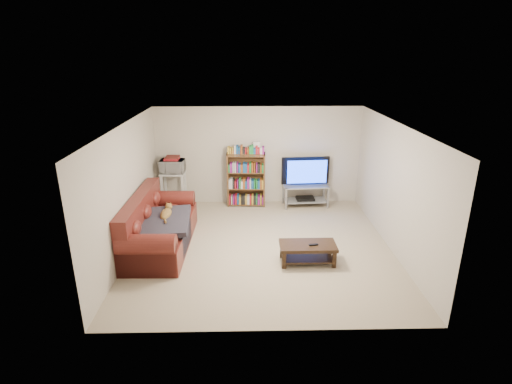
{
  "coord_description": "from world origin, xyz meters",
  "views": [
    {
      "loc": [
        -0.27,
        -7.03,
        3.64
      ],
      "look_at": [
        -0.1,
        0.4,
        1.0
      ],
      "focal_mm": 28.0,
      "sensor_mm": 36.0,
      "label": 1
    }
  ],
  "objects_px": {
    "coffee_table": "(308,250)",
    "tv_stand": "(305,192)",
    "bookshelf": "(246,179)",
    "sofa": "(157,229)"
  },
  "relations": [
    {
      "from": "coffee_table",
      "to": "tv_stand",
      "type": "relative_size",
      "value": 0.91
    },
    {
      "from": "tv_stand",
      "to": "bookshelf",
      "type": "bearing_deg",
      "value": 173.39
    },
    {
      "from": "tv_stand",
      "to": "bookshelf",
      "type": "relative_size",
      "value": 0.84
    },
    {
      "from": "sofa",
      "to": "tv_stand",
      "type": "distance_m",
      "value": 3.82
    },
    {
      "from": "coffee_table",
      "to": "bookshelf",
      "type": "relative_size",
      "value": 0.76
    },
    {
      "from": "coffee_table",
      "to": "tv_stand",
      "type": "distance_m",
      "value": 2.83
    },
    {
      "from": "sofa",
      "to": "tv_stand",
      "type": "xyz_separation_m",
      "value": [
        3.2,
        2.09,
        0.01
      ]
    },
    {
      "from": "tv_stand",
      "to": "bookshelf",
      "type": "distance_m",
      "value": 1.49
    },
    {
      "from": "sofa",
      "to": "coffee_table",
      "type": "relative_size",
      "value": 2.41
    },
    {
      "from": "sofa",
      "to": "coffee_table",
      "type": "height_order",
      "value": "sofa"
    }
  ]
}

